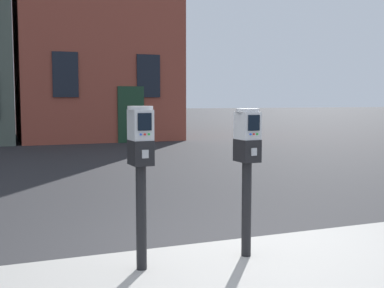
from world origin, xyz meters
name	(u,v)px	position (x,y,z in m)	size (l,w,h in m)	color
ground_plane	(203,263)	(0.00, 0.00, 0.00)	(160.00, 160.00, 0.00)	#28282B
parking_meter_near_kerb	(141,158)	(-0.71, -0.34, 1.11)	(0.22, 0.26, 1.41)	black
parking_meter_twin_adjacent	(247,155)	(0.30, -0.34, 1.10)	(0.22, 0.26, 1.39)	black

